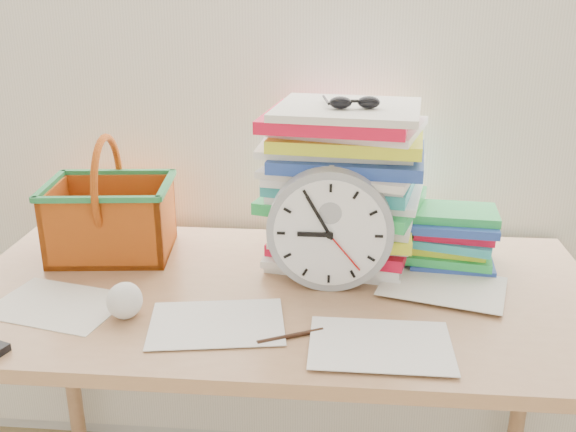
# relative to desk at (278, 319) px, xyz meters

# --- Properties ---
(curtain) EXTENTS (2.40, 0.01, 2.50)m
(curtain) POSITION_rel_desk_xyz_m (0.00, 0.38, 0.62)
(curtain) COLOR white
(curtain) RESTS_ON room_shell
(desk) EXTENTS (1.40, 0.70, 0.75)m
(desk) POSITION_rel_desk_xyz_m (0.00, 0.00, 0.00)
(desk) COLOR #A5754D
(desk) RESTS_ON ground
(paper_stack) EXTENTS (0.41, 0.35, 0.37)m
(paper_stack) POSITION_rel_desk_xyz_m (0.13, 0.18, 0.26)
(paper_stack) COLOR white
(paper_stack) RESTS_ON desk
(clock) EXTENTS (0.27, 0.05, 0.27)m
(clock) POSITION_rel_desk_xyz_m (0.11, 0.02, 0.21)
(clock) COLOR #969A9F
(clock) RESTS_ON desk
(sunglasses) EXTENTS (0.14, 0.12, 0.03)m
(sunglasses) POSITION_rel_desk_xyz_m (0.15, 0.13, 0.46)
(sunglasses) COLOR black
(sunglasses) RESTS_ON paper_stack
(book_stack) EXTENTS (0.26, 0.22, 0.14)m
(book_stack) POSITION_rel_desk_xyz_m (0.39, 0.17, 0.14)
(book_stack) COLOR white
(book_stack) RESTS_ON desk
(basket) EXTENTS (0.31, 0.25, 0.29)m
(basket) POSITION_rel_desk_xyz_m (-0.42, 0.16, 0.22)
(basket) COLOR #C35513
(basket) RESTS_ON desk
(crumpled_ball) EXTENTS (0.07, 0.07, 0.07)m
(crumpled_ball) POSITION_rel_desk_xyz_m (-0.29, -0.15, 0.11)
(crumpled_ball) COLOR white
(crumpled_ball) RESTS_ON desk
(pen) EXTENTS (0.12, 0.07, 0.01)m
(pen) POSITION_rel_desk_xyz_m (0.04, -0.20, 0.08)
(pen) COLOR black
(pen) RESTS_ON desk
(scattered_papers) EXTENTS (1.26, 0.42, 0.02)m
(scattered_papers) POSITION_rel_desk_xyz_m (0.00, 0.00, 0.08)
(scattered_papers) COLOR white
(scattered_papers) RESTS_ON desk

